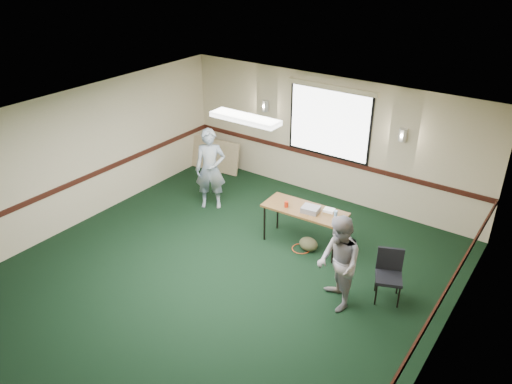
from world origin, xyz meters
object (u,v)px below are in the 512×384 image
Objects in this scene: person_left at (210,169)px; person_right at (339,263)px; projector at (311,209)px; folding_table at (305,212)px; conference_chair at (389,271)px.

person_left reaches higher than person_right.
person_right is (1.15, -1.16, -0.04)m from projector.
projector is 1.63m from person_right.
folding_table is 0.18m from projector.
conference_chair is at bearing -18.37° from folding_table.
conference_chair is at bearing 94.63° from person_right.
projector is 0.17× the size of person_left.
projector is 1.82m from conference_chair.
folding_table is at bearing 157.22° from projector.
conference_chair is 0.48× the size of person_left.
person_right reaches higher than folding_table.
person_right is at bearing -53.06° from projector.
projector is (0.14, -0.04, 0.11)m from folding_table.
folding_table is 1.00× the size of person_right.
person_left is at bearing -154.94° from person_right.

